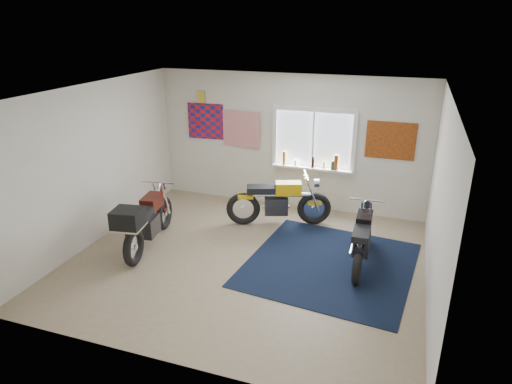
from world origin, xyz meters
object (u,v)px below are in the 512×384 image
(navy_rug, at_px, (330,264))
(yellow_triumph, at_px, (278,203))
(maroon_tourer, at_px, (145,221))
(black_chrome_bike, at_px, (362,240))

(navy_rug, distance_m, yellow_triumph, 1.77)
(yellow_triumph, height_order, maroon_tourer, maroon_tourer)
(black_chrome_bike, bearing_deg, maroon_tourer, 99.92)
(navy_rug, relative_size, black_chrome_bike, 1.43)
(yellow_triumph, relative_size, black_chrome_bike, 1.05)
(navy_rug, distance_m, black_chrome_bike, 0.64)
(navy_rug, xyz_separation_m, black_chrome_bike, (0.45, 0.21, 0.40))
(navy_rug, distance_m, maroon_tourer, 3.11)
(yellow_triumph, distance_m, black_chrome_bike, 1.94)
(yellow_triumph, bearing_deg, maroon_tourer, -156.60)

